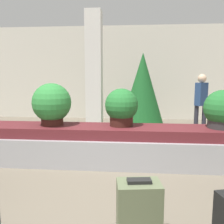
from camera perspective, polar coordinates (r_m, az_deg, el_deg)
ground_plane at (r=3.18m, az=-2.49°, el=-20.24°), size 18.00×18.00×0.00m
back_wall at (r=8.78m, az=2.72°, el=8.88°), size 18.00×0.06×3.20m
carousel at (r=4.39m, az=-0.00°, el=-7.65°), size 6.40×0.86×0.65m
pillar at (r=6.78m, az=-4.10°, el=9.01°), size 0.42×0.42×3.20m
suitcase_2 at (r=2.40m, az=6.10°, el=-22.19°), size 0.42×0.31×0.63m
potted_plant_0 at (r=4.48m, az=-13.62°, el=1.76°), size 0.68×0.68×0.74m
potted_plant_1 at (r=4.31m, az=2.17°, el=1.08°), size 0.57×0.57×0.65m
potted_plant_2 at (r=4.51m, az=23.94°, el=0.37°), size 0.61×0.61×0.64m
traveler_0 at (r=6.87m, az=19.68°, el=2.83°), size 0.36×0.35×1.56m
decorated_tree at (r=6.96m, az=6.99°, el=5.30°), size 1.19×1.19×2.14m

